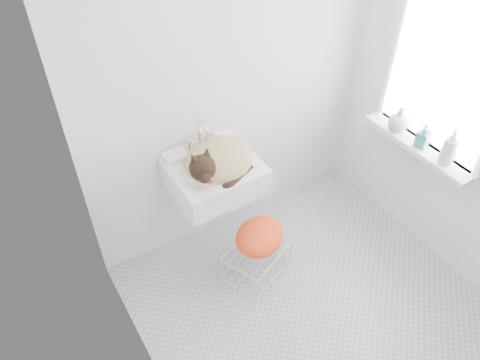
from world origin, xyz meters
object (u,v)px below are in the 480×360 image
cat (217,161)px  bottle_a (444,163)px  bottle_b (420,146)px  bottle_c (396,130)px  sink (214,165)px  wire_rack (257,259)px

cat → bottle_a: (1.29, -0.75, -0.04)m
bottle_b → bottle_a: bearing=-90.0°
bottle_c → cat: bearing=165.8°
cat → bottle_a: 1.49m
sink → bottle_c: bearing=-14.9°
sink → bottle_c: size_ratio=3.15×
cat → wire_rack: cat is taller
sink → wire_rack: size_ratio=1.33×
sink → bottle_c: (1.30, -0.34, 0.00)m
wire_rack → bottle_b: bottle_b is taller
sink → wire_rack: (0.13, -0.34, -0.70)m
bottle_b → bottle_c: 0.22m
cat → bottle_c: (1.29, -0.33, -0.04)m
cat → bottle_a: bearing=-37.9°
sink → bottle_a: 1.51m
sink → bottle_a: size_ratio=2.68×
sink → cat: cat is taller
wire_rack → bottle_b: (1.17, -0.23, 0.70)m
cat → wire_rack: size_ratio=1.19×
bottle_a → bottle_b: bottle_a is taller
sink → wire_rack: sink is taller
wire_rack → bottle_c: (1.17, -0.01, 0.70)m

